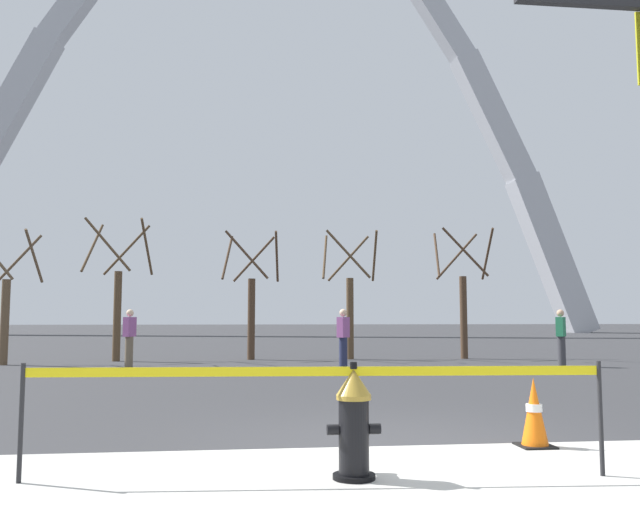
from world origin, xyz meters
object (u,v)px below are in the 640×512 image
(monument_arch, at_px, (264,113))
(pedestrian_walking_left, at_px, (343,338))
(pedestrian_standing_center, at_px, (561,337))
(fire_hydrant, at_px, (354,424))
(pedestrian_walking_right, at_px, (129,337))
(traffic_cone_by_hydrant, at_px, (534,413))

(monument_arch, distance_m, pedestrian_walking_left, 43.06)
(pedestrian_walking_left, relative_size, pedestrian_standing_center, 1.00)
(fire_hydrant, bearing_deg, pedestrian_walking_right, 107.24)
(monument_arch, relative_size, pedestrian_walking_right, 37.48)
(pedestrian_walking_right, bearing_deg, fire_hydrant, -72.76)
(monument_arch, bearing_deg, pedestrian_standing_center, -79.38)
(fire_hydrant, distance_m, pedestrian_walking_left, 11.82)
(pedestrian_walking_left, distance_m, pedestrian_walking_right, 5.92)
(fire_hydrant, relative_size, pedestrian_standing_center, 0.62)
(pedestrian_walking_left, bearing_deg, pedestrian_walking_right, 166.42)
(traffic_cone_by_hydrant, height_order, pedestrian_walking_left, pedestrian_walking_left)
(monument_arch, height_order, pedestrian_standing_center, monument_arch)
(pedestrian_walking_right, bearing_deg, pedestrian_standing_center, -5.40)
(fire_hydrant, xyz_separation_m, traffic_cone_by_hydrant, (2.13, 1.14, -0.11))
(traffic_cone_by_hydrant, distance_m, pedestrian_walking_left, 10.57)
(monument_arch, height_order, pedestrian_walking_right, monument_arch)
(fire_hydrant, bearing_deg, traffic_cone_by_hydrant, 28.13)
(fire_hydrant, relative_size, traffic_cone_by_hydrant, 1.36)
(traffic_cone_by_hydrant, distance_m, pedestrian_standing_center, 12.26)
(traffic_cone_by_hydrant, distance_m, monument_arch, 52.96)
(pedestrian_walking_left, bearing_deg, fire_hydrant, -98.25)
(monument_arch, height_order, pedestrian_walking_left, monument_arch)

